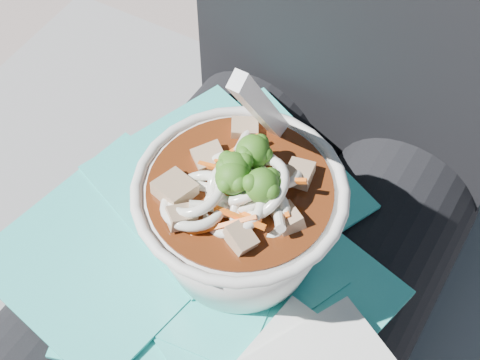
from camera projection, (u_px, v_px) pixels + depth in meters
The scene contains 5 objects.
stone_ledge at pixel (280, 320), 0.96m from camera, with size 1.00×0.50×0.42m, color slate.
lap at pixel (219, 318), 0.65m from camera, with size 0.35×0.48×0.16m.
person_body at pixel (268, 231), 0.67m from camera, with size 0.34×0.94×0.97m.
plastic_bag at pixel (203, 234), 0.60m from camera, with size 0.35×0.35×0.01m.
udon_bowl at pixel (240, 212), 0.53m from camera, with size 0.20×0.20×0.21m.
Camera 1 is at (0.16, -0.22, 1.10)m, focal length 50.00 mm.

